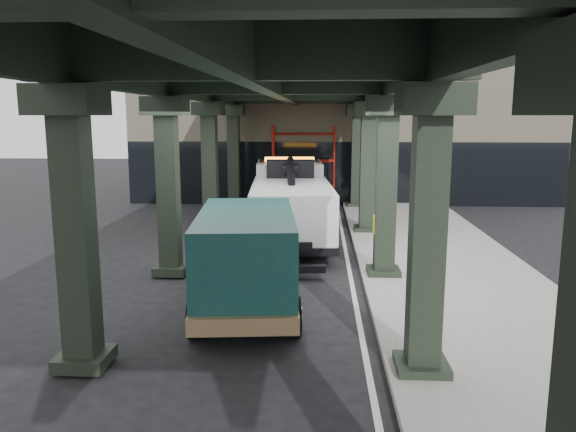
% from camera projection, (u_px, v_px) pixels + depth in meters
% --- Properties ---
extents(ground, '(90.00, 90.00, 0.00)m').
position_uv_depth(ground, '(286.00, 300.00, 13.87)').
color(ground, black).
rests_on(ground, ground).
extents(sidewalk, '(5.00, 40.00, 0.15)m').
position_uv_depth(sidewalk, '(452.00, 277.00, 15.58)').
color(sidewalk, gray).
rests_on(sidewalk, ground).
extents(lane_stripe, '(0.12, 38.00, 0.01)m').
position_uv_depth(lane_stripe, '(351.00, 278.00, 15.74)').
color(lane_stripe, silver).
rests_on(lane_stripe, ground).
extents(viaduct, '(7.40, 32.00, 6.40)m').
position_uv_depth(viaduct, '(275.00, 79.00, 14.90)').
color(viaduct, black).
rests_on(viaduct, ground).
extents(building, '(22.00, 10.00, 8.00)m').
position_uv_depth(building, '(341.00, 124.00, 32.71)').
color(building, '#C6B793').
rests_on(building, ground).
extents(scaffolding, '(3.08, 0.88, 4.00)m').
position_uv_depth(scaffolding, '(304.00, 164.00, 27.89)').
color(scaffolding, '#AB170D').
rests_on(scaffolding, ground).
extents(tow_truck, '(3.24, 9.36, 3.02)m').
position_uv_depth(tow_truck, '(290.00, 199.00, 20.56)').
color(tow_truck, black).
rests_on(tow_truck, ground).
extents(towed_van, '(2.78, 5.96, 2.34)m').
position_uv_depth(towed_van, '(247.00, 256.00, 13.14)').
color(towed_van, '#12413D').
rests_on(towed_van, ground).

